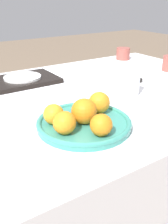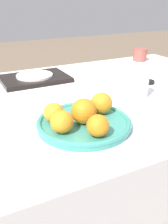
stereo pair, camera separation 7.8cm
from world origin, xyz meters
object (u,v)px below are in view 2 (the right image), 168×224
object	(u,v)px
fruit_platter	(84,123)
orange_2	(98,126)
orange_1	(102,103)
cup_0	(140,55)
orange_0	(84,111)
side_plate	(35,75)
orange_4	(62,122)
water_glass	(140,84)
serving_tray	(35,79)
soy_dish	(147,82)
orange_3	(54,113)

from	to	relation	value
fruit_platter	orange_2	bearing A→B (deg)	-94.14
orange_1	cup_0	bearing A→B (deg)	43.72
orange_0	side_plate	bearing A→B (deg)	88.55
fruit_platter	orange_4	distance (m)	0.10
water_glass	serving_tray	xyz separation A→B (m)	(-0.31, 0.39, -0.04)
orange_4	orange_0	bearing A→B (deg)	16.89
orange_0	orange_2	world-z (taller)	orange_0
serving_tray	soy_dish	bearing A→B (deg)	-31.40
orange_2	soy_dish	size ratio (longest dim) A/B	0.99
fruit_platter	soy_dish	bearing A→B (deg)	29.07
orange_2	side_plate	bearing A→B (deg)	88.51
orange_0	orange_2	bearing A→B (deg)	-91.73
orange_0	orange_3	bearing A→B (deg)	149.47
fruit_platter	orange_4	world-z (taller)	orange_4
orange_0	side_plate	world-z (taller)	orange_0
fruit_platter	orange_1	world-z (taller)	orange_1
orange_2	side_plate	size ratio (longest dim) A/B	0.37
cup_0	serving_tray	bearing A→B (deg)	-171.63
cup_0	soy_dish	distance (m)	0.45
fruit_platter	cup_0	size ratio (longest dim) A/B	3.51
orange_2	orange_4	bearing A→B (deg)	140.81
orange_3	cup_0	size ratio (longest dim) A/B	0.74
side_plate	orange_3	bearing A→B (deg)	-100.57
side_plate	serving_tray	bearing A→B (deg)	0.00
orange_2	soy_dish	world-z (taller)	orange_2
orange_4	orange_3	bearing A→B (deg)	87.45
orange_0	side_plate	distance (m)	0.53
fruit_platter	serving_tray	distance (m)	0.53
orange_0	soy_dish	distance (m)	0.53
orange_4	serving_tray	size ratio (longest dim) A/B	0.21
side_plate	cup_0	bearing A→B (deg)	8.37
orange_1	water_glass	bearing A→B (deg)	23.78
orange_0	orange_4	size ratio (longest dim) A/B	1.18
cup_0	orange_2	bearing A→B (deg)	-134.52
orange_1	side_plate	distance (m)	0.50
fruit_platter	orange_1	distance (m)	0.09
cup_0	side_plate	bearing A→B (deg)	-171.63
orange_1	water_glass	world-z (taller)	water_glass
side_plate	orange_1	bearing A→B (deg)	-81.98
water_glass	orange_4	bearing A→B (deg)	-157.45
orange_2	side_plate	world-z (taller)	orange_2
fruit_platter	water_glass	bearing A→B (deg)	23.16
fruit_platter	side_plate	bearing A→B (deg)	88.99
orange_1	side_plate	world-z (taller)	orange_1
water_glass	soy_dish	size ratio (longest dim) A/B	1.65
fruit_platter	water_glass	xyz separation A→B (m)	(0.32, 0.13, 0.04)
side_plate	cup_0	xyz separation A→B (m)	(0.69, 0.10, 0.01)
orange_3	soy_dish	bearing A→B (deg)	21.76
orange_1	water_glass	xyz separation A→B (m)	(0.24, 0.10, -0.00)
fruit_platter	cup_0	bearing A→B (deg)	41.75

